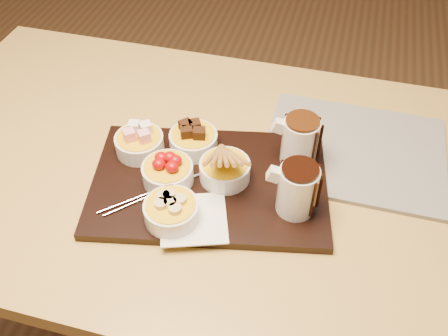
% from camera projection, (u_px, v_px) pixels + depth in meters
% --- Properties ---
extents(ground, '(5.00, 5.00, 0.00)m').
position_uv_depth(ground, '(188.00, 326.00, 1.59)').
color(ground, brown).
rests_on(ground, ground).
extents(dining_table, '(1.20, 0.80, 0.75)m').
position_uv_depth(dining_table, '(173.00, 189.00, 1.12)').
color(dining_table, '#BE9946').
rests_on(dining_table, ground).
extents(serving_board, '(0.51, 0.38, 0.02)m').
position_uv_depth(serving_board, '(209.00, 183.00, 0.99)').
color(serving_board, black).
rests_on(serving_board, dining_table).
extents(napkin, '(0.15, 0.15, 0.00)m').
position_uv_depth(napkin, '(194.00, 219.00, 0.91)').
color(napkin, white).
rests_on(napkin, serving_board).
extents(bowl_marshmallows, '(0.10, 0.10, 0.04)m').
position_uv_depth(bowl_marshmallows, '(140.00, 144.00, 1.03)').
color(bowl_marshmallows, white).
rests_on(bowl_marshmallows, serving_board).
extents(bowl_cake, '(0.10, 0.10, 0.04)m').
position_uv_depth(bowl_cake, '(194.00, 141.00, 1.03)').
color(bowl_cake, white).
rests_on(bowl_cake, serving_board).
extents(bowl_strawberries, '(0.10, 0.10, 0.04)m').
position_uv_depth(bowl_strawberries, '(168.00, 173.00, 0.97)').
color(bowl_strawberries, white).
rests_on(bowl_strawberries, serving_board).
extents(bowl_biscotti, '(0.10, 0.10, 0.04)m').
position_uv_depth(bowl_biscotti, '(225.00, 170.00, 0.97)').
color(bowl_biscotti, white).
rests_on(bowl_biscotti, serving_board).
extents(bowl_bananas, '(0.10, 0.10, 0.04)m').
position_uv_depth(bowl_bananas, '(171.00, 212.00, 0.90)').
color(bowl_bananas, white).
rests_on(bowl_bananas, serving_board).
extents(pitcher_dark_chocolate, '(0.08, 0.08, 0.10)m').
position_uv_depth(pitcher_dark_chocolate, '(297.00, 190.00, 0.90)').
color(pitcher_dark_chocolate, silver).
rests_on(pitcher_dark_chocolate, serving_board).
extents(pitcher_milk_chocolate, '(0.08, 0.08, 0.10)m').
position_uv_depth(pitcher_milk_chocolate, '(300.00, 141.00, 0.99)').
color(pitcher_milk_chocolate, silver).
rests_on(pitcher_milk_chocolate, serving_board).
extents(fondue_skewers, '(0.20, 0.21, 0.01)m').
position_uv_depth(fondue_skewers, '(161.00, 188.00, 0.96)').
color(fondue_skewers, silver).
rests_on(fondue_skewers, serving_board).
extents(newspaper, '(0.38, 0.30, 0.01)m').
position_uv_depth(newspaper, '(354.00, 151.00, 1.06)').
color(newspaper, beige).
rests_on(newspaper, dining_table).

